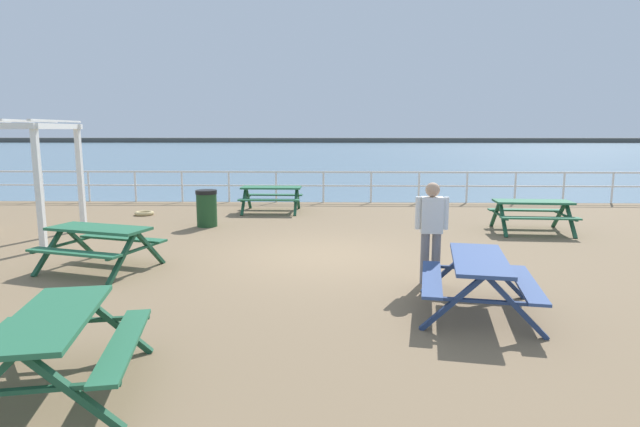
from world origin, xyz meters
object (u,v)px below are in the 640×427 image
(picnic_table_corner, at_px, (99,238))
(lattice_pergola, at_px, (8,152))
(visitor, at_px, (431,227))
(picnic_table_near_right, at_px, (532,208))
(picnic_table_far_left, at_px, (479,271))
(picnic_table_far_right, at_px, (271,193))
(picnic_table_seaward, at_px, (53,334))
(litter_bin, at_px, (207,208))

(picnic_table_corner, xyz_separation_m, lattice_pergola, (-3.07, 2.47, 1.41))
(visitor, relative_size, lattice_pergola, 0.60)
(picnic_table_near_right, bearing_deg, visitor, -122.96)
(picnic_table_far_left, height_order, picnic_table_far_right, same)
(picnic_table_near_right, bearing_deg, picnic_table_seaward, -129.23)
(picnic_table_far_left, height_order, litter_bin, litter_bin)
(picnic_table_seaward, relative_size, picnic_table_corner, 0.96)
(picnic_table_far_left, distance_m, visitor, 1.45)
(litter_bin, bearing_deg, picnic_table_far_right, 60.52)
(lattice_pergola, relative_size, litter_bin, 2.91)
(picnic_table_far_left, xyz_separation_m, picnic_table_corner, (-6.15, 2.06, 0.00))
(picnic_table_far_right, bearing_deg, picnic_table_near_right, -22.96)
(litter_bin, bearing_deg, visitor, -45.74)
(visitor, distance_m, litter_bin, 6.98)
(picnic_table_corner, height_order, litter_bin, litter_bin)
(picnic_table_near_right, relative_size, picnic_table_far_left, 0.93)
(picnic_table_near_right, relative_size, picnic_table_corner, 0.88)
(picnic_table_far_right, distance_m, picnic_table_corner, 7.10)
(picnic_table_far_left, relative_size, litter_bin, 2.14)
(picnic_table_seaward, xyz_separation_m, lattice_pergola, (-4.61, 6.85, 1.41))
(picnic_table_near_right, height_order, picnic_table_far_left, same)
(visitor, relative_size, litter_bin, 1.75)
(picnic_table_far_left, height_order, picnic_table_seaward, same)
(picnic_table_far_left, bearing_deg, picnic_table_corner, 81.65)
(picnic_table_near_right, height_order, lattice_pergola, lattice_pergola)
(picnic_table_seaward, bearing_deg, picnic_table_far_left, -74.70)
(picnic_table_near_right, xyz_separation_m, picnic_table_far_right, (-6.76, 3.00, 0.00))
(picnic_table_far_right, relative_size, picnic_table_seaward, 0.89)
(picnic_table_corner, bearing_deg, picnic_table_far_left, -1.76)
(picnic_table_near_right, height_order, litter_bin, litter_bin)
(picnic_table_far_left, bearing_deg, picnic_table_seaward, 126.83)
(picnic_table_far_left, bearing_deg, visitor, 26.96)
(picnic_table_seaward, xyz_separation_m, visitor, (4.21, 3.66, 0.36))
(picnic_table_far_left, distance_m, picnic_table_corner, 6.49)
(picnic_table_seaward, height_order, lattice_pergola, lattice_pergola)
(picnic_table_seaward, height_order, litter_bin, litter_bin)
(picnic_table_seaward, xyz_separation_m, picnic_table_corner, (-1.54, 4.37, 0.00))
(picnic_table_seaward, bearing_deg, picnic_table_near_right, -54.10)
(picnic_table_far_left, bearing_deg, litter_bin, 49.95)
(picnic_table_near_right, height_order, picnic_table_corner, same)
(picnic_table_corner, bearing_deg, picnic_table_seaward, -53.83)
(picnic_table_seaward, bearing_deg, picnic_table_corner, 8.06)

